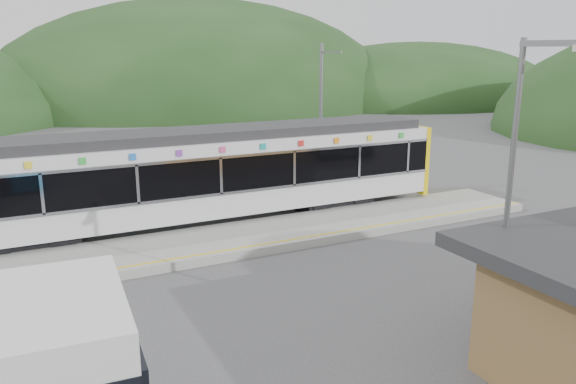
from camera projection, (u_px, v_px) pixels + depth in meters
name	position (u px, v px, depth m)	size (l,w,h in m)	color
ground	(260.00, 279.00, 16.79)	(120.00, 120.00, 0.00)	#4C4C4F
hills	(342.00, 210.00, 24.07)	(146.00, 149.00, 26.00)	#1E3D19
platform	(221.00, 242.00, 19.61)	(26.00, 3.20, 0.30)	#9E9E99
yellow_line	(235.00, 249.00, 18.45)	(26.00, 0.10, 0.01)	yellow
train	(196.00, 174.00, 21.49)	(20.44, 3.01, 3.74)	black
catenary_mast_east	(321.00, 116.00, 26.37)	(0.18, 1.80, 7.00)	slate
lamp_post	(516.00, 178.00, 11.48)	(0.55, 1.24, 6.87)	slate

